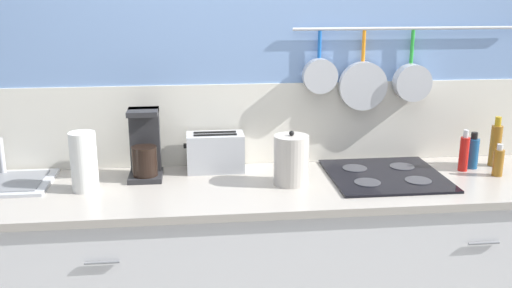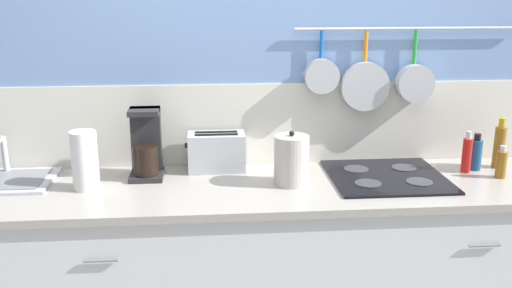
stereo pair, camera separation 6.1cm
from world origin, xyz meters
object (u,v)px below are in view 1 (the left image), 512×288
(toaster, at_px, (215,152))
(bottle_hot_sauce, at_px, (498,162))
(coffee_maker, at_px, (145,149))
(bottle_olive_oil, at_px, (464,153))
(bottle_sesame_oil, at_px, (495,144))
(kettle, at_px, (291,160))
(bottle_vinegar, at_px, (473,152))
(paper_towel_roll, at_px, (84,162))

(toaster, relative_size, bottle_hot_sauce, 1.87)
(coffee_maker, bearing_deg, bottle_olive_oil, -2.84)
(bottle_sesame_oil, bearing_deg, bottle_hot_sauce, -112.62)
(coffee_maker, relative_size, toaster, 1.13)
(kettle, relative_size, bottle_olive_oil, 1.22)
(bottle_olive_oil, relative_size, bottle_hot_sauce, 1.32)
(kettle, relative_size, bottle_vinegar, 1.38)
(paper_towel_roll, xyz_separation_m, coffee_maker, (0.26, 0.16, 0.00))
(coffee_maker, relative_size, bottle_vinegar, 1.80)
(coffee_maker, relative_size, bottle_sesame_oil, 1.30)
(bottle_olive_oil, distance_m, bottle_hot_sauce, 0.16)
(kettle, distance_m, bottle_hot_sauce, 1.02)
(paper_towel_roll, height_order, bottle_hot_sauce, paper_towel_roll)
(paper_towel_roll, height_order, kettle, paper_towel_roll)
(bottle_olive_oil, height_order, bottle_sesame_oil, bottle_sesame_oil)
(coffee_maker, distance_m, toaster, 0.35)
(paper_towel_roll, bearing_deg, toaster, 20.10)
(toaster, bearing_deg, bottle_olive_oil, -6.32)
(toaster, bearing_deg, kettle, -34.10)
(kettle, height_order, bottle_hot_sauce, kettle)
(paper_towel_roll, xyz_separation_m, bottle_vinegar, (1.88, 0.12, -0.05))
(toaster, distance_m, kettle, 0.41)
(kettle, xyz_separation_m, bottle_vinegar, (0.95, 0.13, -0.03))
(kettle, bearing_deg, bottle_hot_sauce, 0.07)
(coffee_maker, height_order, bottle_olive_oil, coffee_maker)
(bottle_olive_oil, xyz_separation_m, bottle_vinegar, (0.06, 0.04, -0.01))
(paper_towel_roll, relative_size, coffee_maker, 0.81)
(coffee_maker, distance_m, bottle_olive_oil, 1.57)
(coffee_maker, xyz_separation_m, bottle_sesame_oil, (1.76, -0.02, -0.03))
(kettle, xyz_separation_m, bottle_hot_sauce, (1.02, 0.00, -0.05))
(paper_towel_roll, xyz_separation_m, toaster, (0.59, 0.22, -0.04))
(coffee_maker, height_order, bottle_hot_sauce, coffee_maker)
(toaster, xyz_separation_m, bottle_olive_oil, (1.22, -0.14, -0.00))
(bottle_vinegar, bearing_deg, bottle_sesame_oil, 10.66)
(kettle, bearing_deg, toaster, 145.90)
(bottle_hot_sauce, bearing_deg, coffee_maker, 174.24)
(bottle_vinegar, bearing_deg, bottle_hot_sauce, -63.13)
(bottle_sesame_oil, bearing_deg, bottle_olive_oil, -162.38)
(toaster, height_order, bottle_hot_sauce, toaster)
(paper_towel_roll, bearing_deg, bottle_olive_oil, 2.58)
(kettle, height_order, bottle_sesame_oil, same)
(bottle_olive_oil, xyz_separation_m, bottle_sesame_oil, (0.20, 0.06, 0.02))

